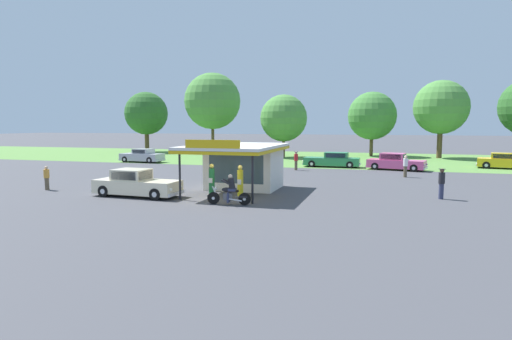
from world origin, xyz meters
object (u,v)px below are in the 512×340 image
object	(u,v)px
featured_classic_sedan	(136,184)
parked_car_back_row_left	(396,162)
motorcycle_with_rider	(230,192)
bystander_strolling_foreground	(296,160)
parked_car_back_row_centre	(242,157)
parked_car_back_row_centre_right	(333,160)
bystander_chatting_near_pumps	(47,178)
parked_car_back_row_far_left	(142,156)
gas_pump_nearside	(212,181)
bystander_leaning_by_kiosk	(405,166)
parked_car_second_row_spare	(506,162)
gas_pump_offside	(240,183)
bystander_standing_back_lot	(442,183)

from	to	relation	value
featured_classic_sedan	parked_car_back_row_left	bearing A→B (deg)	52.60
motorcycle_with_rider	bystander_strolling_foreground	bearing A→B (deg)	89.88
parked_car_back_row_left	parked_car_back_row_centre	bearing A→B (deg)	172.92
motorcycle_with_rider	parked_car_back_row_centre	world-z (taller)	motorcycle_with_rider
parked_car_back_row_centre_right	bystander_chatting_near_pumps	xyz separation A→B (m)	(-15.63, -19.78, 0.13)
motorcycle_with_rider	parked_car_back_row_centre	distance (m)	23.01
motorcycle_with_rider	parked_car_back_row_far_left	bearing A→B (deg)	130.28
featured_classic_sedan	parked_car_back_row_far_left	xyz separation A→B (m)	(-11.54, 19.79, -0.02)
parked_car_back_row_centre_right	bystander_strolling_foreground	bearing A→B (deg)	-126.79
gas_pump_nearside	motorcycle_with_rider	size ratio (longest dim) A/B	0.82
motorcycle_with_rider	bystander_leaning_by_kiosk	world-z (taller)	bystander_leaning_by_kiosk
motorcycle_with_rider	bystander_chatting_near_pumps	world-z (taller)	motorcycle_with_rider
motorcycle_with_rider	parked_car_second_row_spare	bearing A→B (deg)	52.54
gas_pump_nearside	parked_car_back_row_centre	world-z (taller)	gas_pump_nearside
gas_pump_nearside	parked_car_back_row_far_left	xyz separation A→B (m)	(-15.68, 18.52, -0.18)
parked_car_back_row_left	parked_car_back_row_centre_right	bearing A→B (deg)	168.99
parked_car_second_row_spare	parked_car_back_row_centre_right	xyz separation A→B (m)	(-15.66, -2.93, -0.01)
featured_classic_sedan	parked_car_back_row_far_left	distance (m)	22.91
bystander_strolling_foreground	bystander_chatting_near_pumps	xyz separation A→B (m)	(-12.79, -15.99, -0.12)
gas_pump_offside	bystander_chatting_near_pumps	xyz separation A→B (m)	(-12.59, -0.74, -0.05)
parked_car_back_row_centre	parked_car_back_row_centre_right	distance (m)	9.51
gas_pump_nearside	bystander_strolling_foreground	distance (m)	15.37
parked_car_back_row_far_left	parked_car_back_row_centre_right	distance (m)	20.46
bystander_strolling_foreground	motorcycle_with_rider	bearing A→B (deg)	-90.12
parked_car_second_row_spare	parked_car_back_row_centre	bearing A→B (deg)	-175.10
gas_pump_nearside	parked_car_back_row_far_left	distance (m)	24.27
bystander_strolling_foreground	parked_car_back_row_centre_right	bearing A→B (deg)	53.21
gas_pump_nearside	parked_car_back_row_centre	bearing A→B (deg)	103.37
parked_car_back_row_left	bystander_strolling_foreground	size ratio (longest dim) A/B	3.20
gas_pump_nearside	featured_classic_sedan	bearing A→B (deg)	-163.00
motorcycle_with_rider	parked_car_back_row_centre_right	xyz separation A→B (m)	(2.87, 21.27, 0.00)
motorcycle_with_rider	bystander_chatting_near_pumps	xyz separation A→B (m)	(-12.75, 1.48, 0.13)
parked_car_second_row_spare	parked_car_back_row_centre	size ratio (longest dim) A/B	1.05
parked_car_back_row_left	bystander_standing_back_lot	world-z (taller)	bystander_standing_back_lot
featured_classic_sedan	parked_car_back_row_centre_right	bearing A→B (deg)	66.33
parked_car_back_row_centre	bystander_standing_back_lot	xyz separation A→B (m)	(17.26, -17.14, 0.24)
featured_classic_sedan	parked_car_back_row_centre_right	xyz separation A→B (m)	(8.91, 20.31, -0.03)
bystander_chatting_near_pumps	bystander_strolling_foreground	bearing A→B (deg)	51.34
parked_car_back_row_left	bystander_standing_back_lot	xyz separation A→B (m)	(2.01, -15.25, 0.23)
gas_pump_offside	parked_car_second_row_spare	xyz separation A→B (m)	(18.70, 21.97, -0.16)
gas_pump_nearside	bystander_chatting_near_pumps	xyz separation A→B (m)	(-10.86, -0.74, -0.06)
gas_pump_nearside	parked_car_back_row_centre_right	size ratio (longest dim) A/B	0.34
featured_classic_sedan	parked_car_back_row_left	size ratio (longest dim) A/B	0.97
parked_car_back_row_far_left	gas_pump_offside	bearing A→B (deg)	-46.77
parked_car_back_row_centre	bystander_leaning_by_kiosk	world-z (taller)	bystander_leaning_by_kiosk
parked_car_second_row_spare	bystander_strolling_foreground	distance (m)	19.69
gas_pump_offside	bystander_strolling_foreground	size ratio (longest dim) A/B	1.09
featured_classic_sedan	bystander_strolling_foreground	size ratio (longest dim) A/B	3.11
motorcycle_with_rider	parked_car_back_row_left	distance (m)	21.92
parked_car_back_row_centre	parked_car_back_row_centre_right	world-z (taller)	parked_car_back_row_centre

